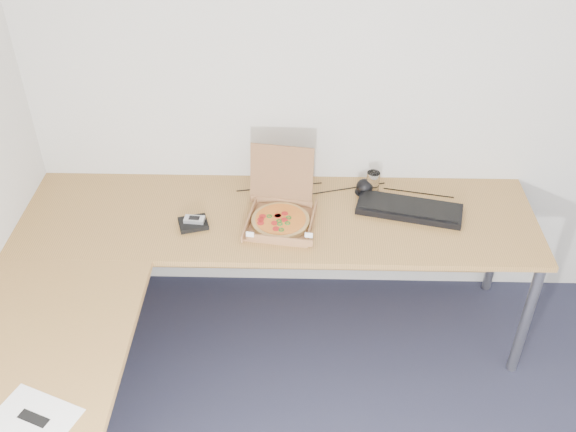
{
  "coord_description": "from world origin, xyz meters",
  "views": [
    {
      "loc": [
        -0.39,
        -1.15,
        2.66
      ],
      "look_at": [
        -0.45,
        1.28,
        0.82
      ],
      "focal_mm": 41.09,
      "sensor_mm": 36.0,
      "label": 1
    }
  ],
  "objects_px": {
    "pizza_box": "(281,216)",
    "wallet": "(193,224)",
    "drinking_glass": "(373,182)",
    "keyboard": "(409,209)",
    "desk": "(201,278)"
  },
  "relations": [
    {
      "from": "pizza_box",
      "to": "drinking_glass",
      "type": "relative_size",
      "value": 3.1
    },
    {
      "from": "pizza_box",
      "to": "wallet",
      "type": "relative_size",
      "value": 2.7
    },
    {
      "from": "pizza_box",
      "to": "wallet",
      "type": "xyz_separation_m",
      "value": [
        -0.42,
        -0.04,
        -0.03
      ]
    },
    {
      "from": "drinking_glass",
      "to": "keyboard",
      "type": "relative_size",
      "value": 0.23
    },
    {
      "from": "drinking_glass",
      "to": "pizza_box",
      "type": "bearing_deg",
      "value": -150.11
    },
    {
      "from": "keyboard",
      "to": "wallet",
      "type": "bearing_deg",
      "value": -159.09
    },
    {
      "from": "desk",
      "to": "wallet",
      "type": "distance_m",
      "value": 0.35
    },
    {
      "from": "keyboard",
      "to": "wallet",
      "type": "relative_size",
      "value": 3.79
    },
    {
      "from": "keyboard",
      "to": "wallet",
      "type": "distance_m",
      "value": 1.05
    },
    {
      "from": "drinking_glass",
      "to": "wallet",
      "type": "distance_m",
      "value": 0.93
    },
    {
      "from": "desk",
      "to": "keyboard",
      "type": "height_order",
      "value": "keyboard"
    },
    {
      "from": "pizza_box",
      "to": "wallet",
      "type": "height_order",
      "value": "pizza_box"
    },
    {
      "from": "pizza_box",
      "to": "desk",
      "type": "bearing_deg",
      "value": -123.21
    },
    {
      "from": "drinking_glass",
      "to": "wallet",
      "type": "relative_size",
      "value": 0.87
    },
    {
      "from": "drinking_glass",
      "to": "wallet",
      "type": "xyz_separation_m",
      "value": [
        -0.87,
        -0.3,
        -0.05
      ]
    }
  ]
}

